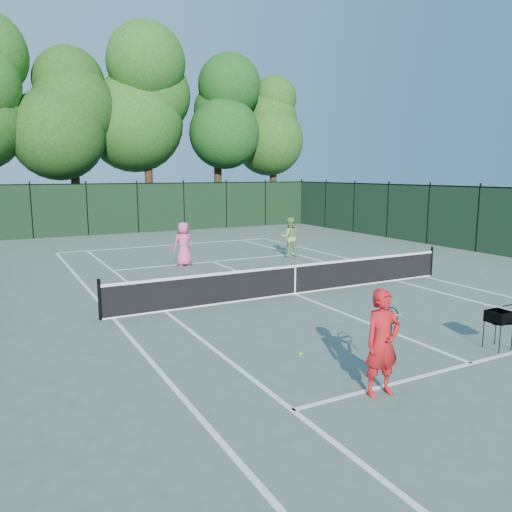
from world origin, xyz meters
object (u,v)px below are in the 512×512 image
coach (382,343)px  loose_ball_midcourt (300,354)px  player_pink (184,244)px  ball_hopper (499,317)px  player_green (289,237)px

coach → loose_ball_midcourt: coach is taller
player_pink → ball_hopper: size_ratio=2.12×
player_green → ball_hopper: (-2.32, -12.03, -0.18)m
player_pink → loose_ball_midcourt: (-1.34, -10.56, -0.84)m
coach → loose_ball_midcourt: bearing=100.6°
player_pink → player_green: (4.86, -0.15, -0.01)m
coach → ball_hopper: size_ratio=2.19×
coach → player_green: 13.91m
coach → loose_ball_midcourt: (-0.20, 2.14, -0.87)m
player_green → ball_hopper: 12.25m
ball_hopper → loose_ball_midcourt: 4.26m
ball_hopper → coach: bearing=-150.0°
ball_hopper → player_green: bearing=101.2°
coach → player_pink: size_ratio=1.03×
loose_ball_midcourt → player_green: bearing=59.2°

